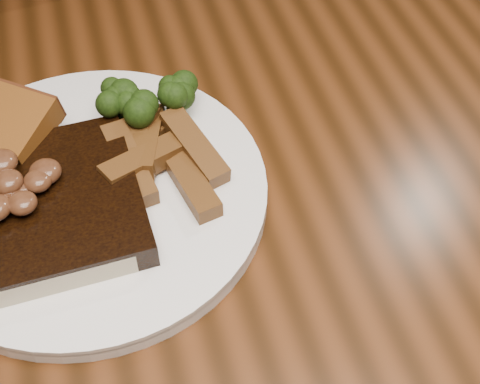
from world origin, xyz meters
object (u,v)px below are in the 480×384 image
object	(u,v)px
potato_wedges	(180,147)
dining_table	(239,277)
plate	(90,195)
steak	(17,215)
chair_far	(36,57)

from	to	relation	value
potato_wedges	dining_table	bearing A→B (deg)	-62.00
plate	steak	bearing A→B (deg)	-158.31
potato_wedges	steak	bearing A→B (deg)	-164.43
plate	potato_wedges	distance (m)	0.08
dining_table	plate	bearing A→B (deg)	157.18
chair_far	plate	size ratio (longest dim) A/B	3.25
dining_table	chair_far	size ratio (longest dim) A/B	1.71
chair_far	plate	world-z (taller)	chair_far
dining_table	potato_wedges	distance (m)	0.14
plate	potato_wedges	bearing A→B (deg)	11.11
plate	dining_table	bearing A→B (deg)	-22.82
steak	potato_wedges	bearing A→B (deg)	13.31
chair_far	steak	world-z (taller)	chair_far
steak	potato_wedges	distance (m)	0.14
plate	steak	distance (m)	0.06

